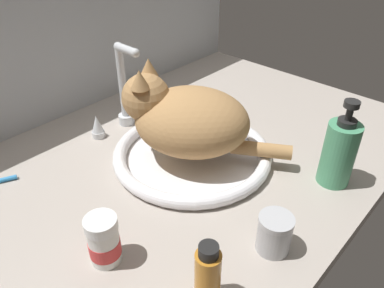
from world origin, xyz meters
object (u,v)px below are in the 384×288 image
object	(u,v)px
soap_pump_bottle	(339,152)
metal_jar	(274,233)
cat	(184,118)
amber_bottle	(208,275)
sink_basin	(192,154)
pill_bottle	(104,241)
faucet	(125,96)

from	to	relation	value
soap_pump_bottle	metal_jar	distance (cm)	24.50
cat	amber_bottle	distance (cm)	36.81
sink_basin	cat	size ratio (longest dim) A/B	1.01
cat	pill_bottle	world-z (taller)	cat
pill_bottle	amber_bottle	bearing A→B (deg)	-71.41
cat	soap_pump_bottle	size ratio (longest dim) A/B	1.87
soap_pump_bottle	amber_bottle	world-z (taller)	soap_pump_bottle
sink_basin	amber_bottle	bearing A→B (deg)	-134.00
metal_jar	amber_bottle	xyz separation A→B (cm)	(-14.97, 2.05, 1.84)
faucet	pill_bottle	xyz separation A→B (cm)	(-30.74, -31.71, -3.83)
soap_pump_bottle	amber_bottle	bearing A→B (deg)	177.71
sink_basin	amber_bottle	world-z (taller)	amber_bottle
metal_jar	soap_pump_bottle	bearing A→B (deg)	1.14
faucet	pill_bottle	bearing A→B (deg)	-134.11
metal_jar	faucet	bearing A→B (deg)	78.89
soap_pump_bottle	cat	bearing A→B (deg)	117.59
cat	pill_bottle	bearing A→B (deg)	-161.03
sink_basin	faucet	bearing A→B (deg)	90.00
soap_pump_bottle	pill_bottle	world-z (taller)	soap_pump_bottle
cat	pill_bottle	size ratio (longest dim) A/B	3.86
faucet	cat	size ratio (longest dim) A/B	0.62
metal_jar	pill_bottle	world-z (taller)	pill_bottle
cat	soap_pump_bottle	bearing A→B (deg)	-62.41
sink_basin	faucet	size ratio (longest dim) A/B	1.64
faucet	sink_basin	bearing A→B (deg)	-90.00
sink_basin	soap_pump_bottle	xyz separation A→B (cm)	(14.20, -27.42, 6.06)
sink_basin	pill_bottle	xyz separation A→B (cm)	(-30.74, -8.70, 2.97)
faucet	pill_bottle	distance (cm)	44.33
metal_jar	pill_bottle	distance (cm)	28.28
sink_basin	metal_jar	bearing A→B (deg)	-109.71
faucet	amber_bottle	bearing A→B (deg)	-117.07
sink_basin	amber_bottle	xyz separation A→B (cm)	(-24.97, -25.86, 4.09)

